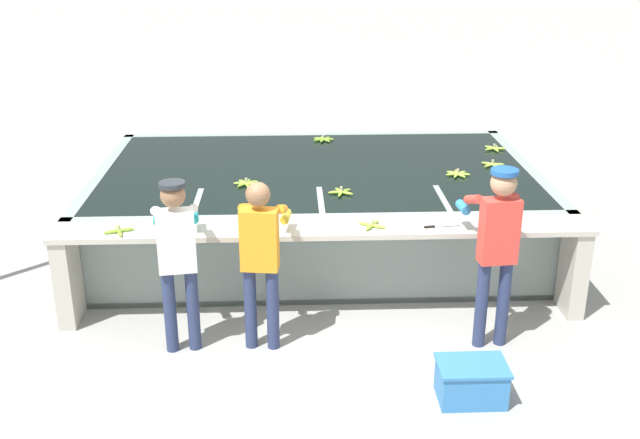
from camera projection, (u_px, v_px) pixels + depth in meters
ground_plane at (325, 327)px, 7.07m from camera, size 80.00×80.00×0.00m
wash_tank at (317, 207)px, 8.80m from camera, size 5.03×3.19×0.93m
work_ledge at (324, 252)px, 7.04m from camera, size 5.03×0.45×0.93m
worker_0 at (177, 250)px, 6.40m from camera, size 0.47×0.73×1.58m
worker_1 at (261, 251)px, 6.44m from camera, size 0.46×0.73×1.56m
worker_2 at (497, 240)px, 6.45m from camera, size 0.45×0.73×1.66m
banana_bunch_floating_0 at (458, 174)px, 8.38m from camera, size 0.28×0.28×0.08m
banana_bunch_floating_1 at (494, 148)px, 9.35m from camera, size 0.28×0.27×0.08m
banana_bunch_floating_2 at (341, 192)px, 7.80m from camera, size 0.27×0.28×0.08m
banana_bunch_floating_3 at (493, 164)px, 8.71m from camera, size 0.27×0.28×0.08m
banana_bunch_floating_4 at (246, 183)px, 8.07m from camera, size 0.27×0.28×0.08m
banana_bunch_floating_5 at (323, 139)px, 9.75m from camera, size 0.28×0.28×0.08m
banana_bunch_ledge_0 at (119, 231)px, 6.80m from camera, size 0.28×0.28×0.08m
banana_bunch_ledge_1 at (372, 225)px, 6.92m from camera, size 0.26×0.26×0.08m
knife_0 at (437, 226)px, 6.93m from camera, size 0.35×0.09×0.02m
knife_1 at (167, 226)px, 6.94m from camera, size 0.22×0.30×0.02m
crate at (471, 382)px, 5.93m from camera, size 0.55×0.39×0.32m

